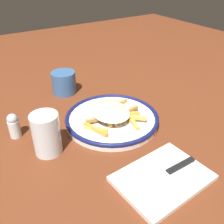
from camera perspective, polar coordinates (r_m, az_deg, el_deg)
ground_plane at (r=0.84m, az=-0.00°, el=-2.30°), size 2.60×2.60×0.00m
plate at (r=0.83m, az=-0.00°, el=-1.50°), size 0.30×0.30×0.03m
fries_heap at (r=0.82m, az=-0.03°, el=-0.09°), size 0.19×0.21×0.03m
napkin at (r=0.65m, az=11.17°, el=-14.20°), size 0.17×0.23×0.01m
fork at (r=0.63m, az=12.20°, el=-15.63°), size 0.02×0.18×0.01m
knife at (r=0.66m, az=12.49°, el=-12.94°), size 0.02×0.21×0.01m
water_glass at (r=0.71m, az=-14.39°, el=-4.74°), size 0.08×0.08×0.12m
coffee_mug at (r=1.02m, az=-10.68°, el=6.50°), size 0.12×0.09×0.09m
salt_shaker at (r=0.81m, az=-21.02°, el=-2.79°), size 0.03×0.03×0.08m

